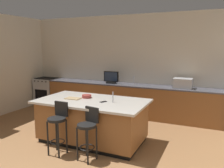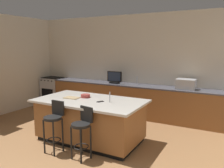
# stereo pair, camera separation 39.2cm
# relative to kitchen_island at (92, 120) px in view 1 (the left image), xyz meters

# --- Properties ---
(wall_back) EXTENTS (7.47, 0.12, 2.95)m
(wall_back) POSITION_rel_kitchen_island_xyz_m (0.10, 2.48, 1.01)
(wall_back) COLOR beige
(wall_back) RESTS_ON ground_plane
(counter_back) EXTENTS (5.23, 0.62, 0.93)m
(counter_back) POSITION_rel_kitchen_island_xyz_m (0.02, 2.10, 0.00)
(counter_back) COLOR brown
(counter_back) RESTS_ON ground_plane
(kitchen_island) EXTENTS (2.31, 1.28, 0.90)m
(kitchen_island) POSITION_rel_kitchen_island_xyz_m (0.00, 0.00, 0.00)
(kitchen_island) COLOR black
(kitchen_island) RESTS_ON ground_plane
(range_oven) EXTENTS (0.72, 0.63, 0.95)m
(range_oven) POSITION_rel_kitchen_island_xyz_m (-2.96, 2.10, 0.01)
(range_oven) COLOR #B7BABF
(range_oven) RESTS_ON ground_plane
(microwave) EXTENTS (0.48, 0.36, 0.26)m
(microwave) POSITION_rel_kitchen_island_xyz_m (1.57, 2.10, 0.60)
(microwave) COLOR #B7BABF
(microwave) RESTS_ON counter_back
(tv_monitor) EXTENTS (0.46, 0.16, 0.36)m
(tv_monitor) POSITION_rel_kitchen_island_xyz_m (-0.48, 2.05, 0.63)
(tv_monitor) COLOR black
(tv_monitor) RESTS_ON counter_back
(sink_faucet_back) EXTENTS (0.02, 0.02, 0.24)m
(sink_faucet_back) POSITION_rel_kitchen_island_xyz_m (0.18, 2.20, 0.59)
(sink_faucet_back) COLOR #B2B2B7
(sink_faucet_back) RESTS_ON counter_back
(sink_faucet_island) EXTENTS (0.02, 0.02, 0.22)m
(sink_faucet_island) POSITION_rel_kitchen_island_xyz_m (0.48, 0.00, 0.55)
(sink_faucet_island) COLOR #B2B2B7
(sink_faucet_island) RESTS_ON kitchen_island
(bar_stool_left) EXTENTS (0.34, 0.34, 0.99)m
(bar_stool_left) POSITION_rel_kitchen_island_xyz_m (-0.30, -0.78, 0.14)
(bar_stool_left) COLOR black
(bar_stool_left) RESTS_ON ground_plane
(bar_stool_right) EXTENTS (0.34, 0.36, 0.95)m
(bar_stool_right) POSITION_rel_kitchen_island_xyz_m (0.33, -0.75, 0.11)
(bar_stool_right) COLOR black
(bar_stool_right) RESTS_ON ground_plane
(fruit_bowl) EXTENTS (0.21, 0.21, 0.07)m
(fruit_bowl) POSITION_rel_kitchen_island_xyz_m (-0.22, 0.15, 0.48)
(fruit_bowl) COLOR #993833
(fruit_bowl) RESTS_ON kitchen_island
(cell_phone) EXTENTS (0.13, 0.17, 0.01)m
(cell_phone) POSITION_rel_kitchen_island_xyz_m (0.29, -0.04, 0.45)
(cell_phone) COLOR black
(cell_phone) RESTS_ON kitchen_island
(cutting_board) EXTENTS (0.33, 0.23, 0.02)m
(cutting_board) POSITION_rel_kitchen_island_xyz_m (-0.44, -0.05, 0.45)
(cutting_board) COLOR tan
(cutting_board) RESTS_ON kitchen_island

